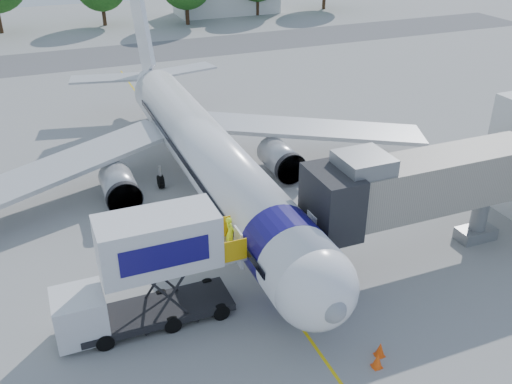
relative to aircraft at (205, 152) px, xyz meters
name	(u,v)px	position (x,y,z in m)	size (l,w,h in m)	color
ground	(228,223)	(0.00, -4.12, -2.95)	(160.00, 160.00, 0.00)	gray
guidance_line	(228,223)	(0.00, -4.12, -2.94)	(0.15, 70.00, 0.01)	yellow
taxiway_strip	(110,56)	(0.00, 37.88, -2.94)	(120.00, 10.00, 0.01)	#59595B
aircraft	(205,152)	(0.00, 0.00, 0.00)	(34.17, 37.73, 11.35)	white
jet_bridge	(419,185)	(7.99, -11.12, 1.39)	(13.90, 3.20, 6.60)	#9C9685
catering_hiloader	(146,273)	(-6.27, -11.12, -0.19)	(8.50, 2.44, 5.50)	black
safety_cone_a	(377,361)	(1.84, -17.49, -2.61)	(0.44, 0.44, 0.70)	#FF510D
safety_cone_b	(380,350)	(2.31, -16.97, -2.61)	(0.44, 0.44, 0.70)	#FF510D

